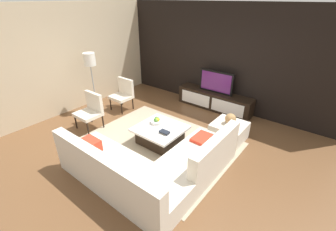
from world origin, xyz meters
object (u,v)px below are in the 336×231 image
object	(u,v)px
media_console	(214,100)
decorative_ball	(231,119)
sectional_couch	(151,167)
television	(216,82)
coffee_table	(160,134)
ottoman	(229,131)
fruit_bowl	(157,121)
book_stack	(164,132)
accent_chair_near	(91,109)
floor_lamp	(90,64)
accent_chair_far	(123,92)

from	to	relation	value
media_console	decorative_ball	bearing A→B (deg)	-50.34
sectional_couch	decorative_ball	size ratio (longest dim) A/B	10.20
television	coffee_table	size ratio (longest dim) A/B	0.99
decorative_ball	ottoman	bearing A→B (deg)	0.00
fruit_bowl	book_stack	size ratio (longest dim) A/B	1.33
fruit_bowl	accent_chair_near	bearing A→B (deg)	-159.27
sectional_couch	ottoman	world-z (taller)	sectional_couch
media_console	accent_chair_near	distance (m)	3.36
coffee_table	ottoman	size ratio (longest dim) A/B	1.42
ottoman	coffee_table	bearing A→B (deg)	-136.93
television	media_console	bearing A→B (deg)	-90.00
fruit_bowl	book_stack	world-z (taller)	fruit_bowl
media_console	fruit_bowl	xyz separation A→B (m)	(-0.28, -2.19, 0.18)
accent_chair_near	floor_lamp	size ratio (longest dim) A/B	0.53
media_console	decorative_ball	world-z (taller)	decorative_ball
accent_chair_near	book_stack	distance (m)	2.02
media_console	sectional_couch	bearing A→B (deg)	-80.99
fruit_bowl	accent_chair_far	xyz separation A→B (m)	(-1.76, 0.60, 0.06)
television	coffee_table	xyz separation A→B (m)	(-0.10, -2.30, -0.60)
accent_chair_near	floor_lamp	bearing A→B (deg)	137.23
media_console	accent_chair_near	bearing A→B (deg)	-123.67
accent_chair_far	book_stack	world-z (taller)	accent_chair_far
coffee_table	accent_chair_near	size ratio (longest dim) A/B	1.14
media_console	accent_chair_near	xyz separation A→B (m)	(-1.86, -2.79, 0.24)
coffee_table	accent_chair_near	bearing A→B (deg)	-164.25
coffee_table	accent_chair_near	xyz separation A→B (m)	(-1.76, -0.50, 0.29)
coffee_table	decorative_ball	xyz separation A→B (m)	(1.13, 1.06, 0.32)
fruit_bowl	book_stack	distance (m)	0.47
television	ottoman	bearing A→B (deg)	-50.35
floor_lamp	book_stack	distance (m)	2.81
television	fruit_bowl	world-z (taller)	television
book_stack	accent_chair_far	bearing A→B (deg)	159.03
media_console	decorative_ball	xyz separation A→B (m)	(1.03, -1.24, 0.27)
sectional_couch	book_stack	world-z (taller)	sectional_couch
accent_chair_near	decorative_ball	bearing A→B (deg)	27.84
floor_lamp	ottoman	size ratio (longest dim) A/B	2.34
television	floor_lamp	world-z (taller)	floor_lamp
television	accent_chair_near	size ratio (longest dim) A/B	1.14
floor_lamp	fruit_bowl	xyz separation A→B (m)	(2.23, 0.01, -0.93)
media_console	accent_chair_far	world-z (taller)	accent_chair_far
book_stack	floor_lamp	bearing A→B (deg)	175.25
floor_lamp	book_stack	size ratio (longest dim) A/B	7.78
book_stack	ottoman	bearing A→B (deg)	52.61
floor_lamp	book_stack	world-z (taller)	floor_lamp
sectional_couch	ottoman	distance (m)	2.11
media_console	coffee_table	world-z (taller)	media_console
book_stack	fruit_bowl	bearing A→B (deg)	150.65
coffee_table	floor_lamp	world-z (taller)	floor_lamp
fruit_bowl	media_console	bearing A→B (deg)	82.73
fruit_bowl	accent_chair_far	size ratio (longest dim) A/B	0.32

